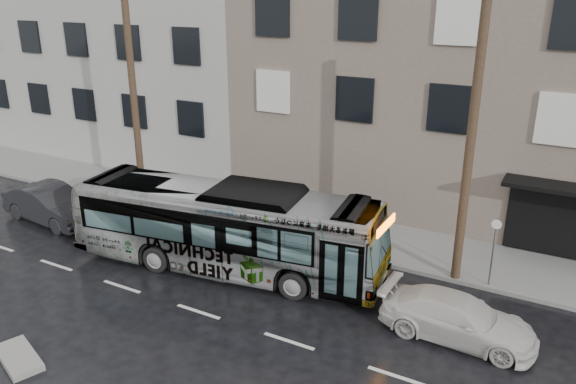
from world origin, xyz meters
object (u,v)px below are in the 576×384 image
white_sedan (458,318)px  dark_sedan (51,204)px  utility_pole_front (470,150)px  sign_post (493,252)px  bus (226,227)px  utility_pole_rear (135,107)px

white_sedan → dark_sedan: dark_sedan is taller
white_sedan → utility_pole_front: bearing=14.4°
utility_pole_front → sign_post: utility_pole_front is taller
bus → utility_pole_front: bearing=-75.9°
utility_pole_rear → white_sedan: utility_pole_rear is taller
bus → white_sedan: size_ratio=2.57×
white_sedan → utility_pole_rear: bearing=78.3°
utility_pole_front → dark_sedan: utility_pole_front is taller
dark_sedan → white_sedan: bearing=-85.6°
utility_pole_rear → bus: size_ratio=0.80×
sign_post → white_sedan: sign_post is taller
white_sedan → dark_sedan: (-17.12, 0.24, 0.15)m
utility_pole_front → white_sedan: utility_pole_front is taller
utility_pole_rear → white_sedan: (14.79, -3.31, -4.01)m
utility_pole_rear → sign_post: utility_pole_rear is taller
sign_post → bus: 8.98m
utility_pole_rear → bus: 7.88m
utility_pole_front → dark_sedan: 17.05m
sign_post → white_sedan: size_ratio=0.55×
sign_post → dark_sedan: size_ratio=0.50×
utility_pole_rear → dark_sedan: (-2.33, -3.06, -3.86)m
utility_pole_front → utility_pole_rear: same height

